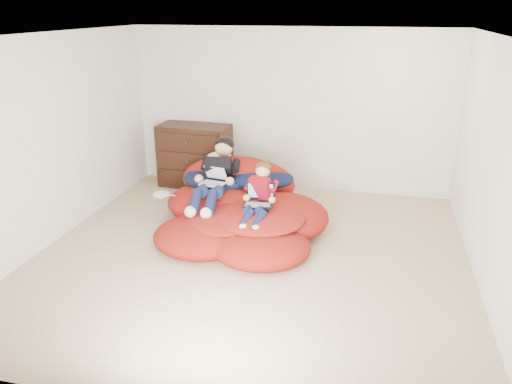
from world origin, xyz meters
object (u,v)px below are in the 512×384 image
object	(u,v)px
dresser	(195,156)
older_boy	(217,173)
younger_boy	(259,194)
laptop_black	(259,198)
beanbag_pile	(240,209)
laptop_white	(214,179)

from	to	relation	value
dresser	older_boy	world-z (taller)	older_boy
dresser	younger_boy	size ratio (longest dim) A/B	1.34
younger_boy	laptop_black	bearing A→B (deg)	-90.00
beanbag_pile	laptop_black	bearing A→B (deg)	-42.63
dresser	beanbag_pile	bearing A→B (deg)	-51.41
laptop_black	beanbag_pile	bearing A→B (deg)	137.37
older_boy	beanbag_pile	bearing A→B (deg)	-27.01
older_boy	laptop_black	size ratio (longest dim) A/B	3.59
younger_boy	older_boy	bearing A→B (deg)	145.90
dresser	younger_boy	bearing A→B (deg)	-49.41
laptop_white	dresser	bearing A→B (deg)	119.29
laptop_black	laptop_white	bearing A→B (deg)	152.90
beanbag_pile	younger_boy	world-z (taller)	younger_boy
beanbag_pile	laptop_black	world-z (taller)	beanbag_pile
laptop_white	laptop_black	size ratio (longest dim) A/B	0.99
older_boy	younger_boy	bearing A→B (deg)	-34.10
beanbag_pile	dresser	bearing A→B (deg)	128.59
older_boy	laptop_white	world-z (taller)	older_boy
beanbag_pile	younger_boy	size ratio (longest dim) A/B	2.69
dresser	older_boy	size ratio (longest dim) A/B	0.86
beanbag_pile	laptop_black	size ratio (longest dim) A/B	6.19
older_boy	younger_boy	size ratio (longest dim) A/B	1.56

